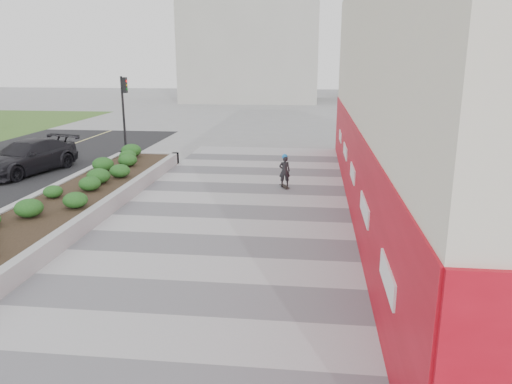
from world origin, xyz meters
TOP-DOWN VIEW (x-y plane):
  - ground at (0.00, 0.00)m, footprint 160.00×160.00m
  - walkway at (0.00, 3.00)m, footprint 8.00×36.00m
  - building at (6.98, 8.98)m, footprint 6.04×24.08m
  - planter at (-5.50, 7.00)m, footprint 3.00×18.00m
  - traffic_signal_near at (-7.23, 17.50)m, footprint 0.33×0.28m
  - distant_bldg_north_l at (-5.00, 55.00)m, footprint 16.00×12.00m
  - distant_bldg_north_r at (15.00, 60.00)m, footprint 14.00×10.00m
  - manhole_cover at (0.50, 3.00)m, footprint 0.44×0.44m
  - skateboarder at (1.54, 11.67)m, footprint 0.50×0.74m
  - car_dark at (-10.27, 13.11)m, footprint 3.29×5.49m

SIDE VIEW (x-z plane):
  - ground at x=0.00m, z-range 0.00..0.00m
  - manhole_cover at x=0.50m, z-range 0.00..0.01m
  - walkway at x=0.00m, z-range 0.00..0.01m
  - planter at x=-5.50m, z-range -0.03..0.87m
  - skateboarder at x=1.54m, z-range 0.01..1.41m
  - car_dark at x=-10.27m, z-range 0.00..1.49m
  - traffic_signal_near at x=-7.23m, z-range 0.66..4.86m
  - building at x=6.98m, z-range -0.02..7.98m
  - distant_bldg_north_l at x=-5.00m, z-range 0.00..20.00m
  - distant_bldg_north_r at x=15.00m, z-range 0.00..24.00m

